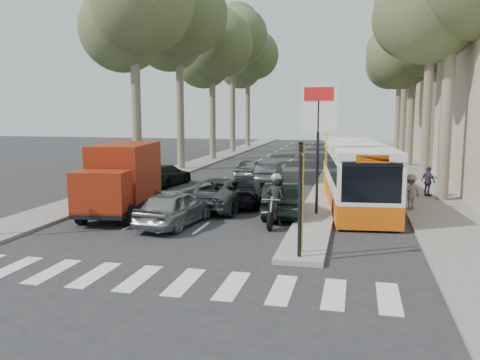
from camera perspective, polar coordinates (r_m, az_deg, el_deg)
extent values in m
plane|color=#28282B|center=(17.53, -3.49, -7.02)|extent=(120.00, 120.00, 0.00)
cube|color=gray|center=(41.64, 18.10, 1.39)|extent=(3.20, 70.00, 0.12)
cube|color=gray|center=(46.27, -3.18, 2.38)|extent=(2.40, 64.00, 0.12)
cube|color=gray|center=(27.64, 9.54, -1.43)|extent=(1.50, 26.00, 0.16)
cylinder|color=yellow|center=(15.56, 6.95, -2.38)|extent=(0.10, 0.10, 3.50)
cylinder|color=yellow|center=(21.47, 8.65, 0.43)|extent=(0.10, 0.10, 3.50)
cylinder|color=yellow|center=(27.42, 9.62, 2.02)|extent=(0.10, 0.10, 3.50)
cylinder|color=black|center=(21.38, 8.70, 2.69)|extent=(0.12, 0.12, 5.20)
cube|color=white|center=(21.29, 8.81, 8.05)|extent=(1.50, 0.10, 2.00)
cube|color=red|center=(21.24, 8.83, 9.54)|extent=(1.20, 0.02, 0.55)
cylinder|color=black|center=(15.10, 6.74, -3.27)|extent=(0.12, 0.12, 3.20)
imported|color=black|center=(14.89, 6.84, 2.41)|extent=(0.16, 0.41, 1.00)
cylinder|color=#6B604C|center=(31.01, -11.55, 7.18)|extent=(0.56, 0.56, 8.40)
sphere|color=#404F2C|center=(32.33, -13.03, 16.23)|extent=(5.20, 5.20, 5.20)
sphere|color=#404F2C|center=(30.51, -10.92, 19.10)|extent=(5.80, 5.80, 5.80)
cylinder|color=#6B604C|center=(38.47, -6.72, 7.81)|extent=(0.56, 0.56, 8.96)
sphere|color=#404F2C|center=(39.75, -7.96, 15.66)|extent=(5.20, 5.20, 5.20)
sphere|color=#404F2C|center=(38.01, -5.98, 18.01)|extent=(5.80, 5.80, 5.80)
sphere|color=#404F2C|center=(40.24, -6.07, 19.29)|extent=(4.80, 4.80, 4.80)
cylinder|color=#6B604C|center=(46.03, -3.10, 7.34)|extent=(0.56, 0.56, 8.12)
sphere|color=#404F2C|center=(47.10, -4.14, 13.35)|extent=(5.20, 5.20, 5.20)
sphere|color=#404F2C|center=(45.37, -2.32, 15.05)|extent=(5.80, 5.80, 5.80)
sphere|color=#404F2C|center=(47.52, -2.55, 16.13)|extent=(4.80, 4.80, 4.80)
cylinder|color=#6B604C|center=(53.79, -0.83, 8.18)|extent=(0.56, 0.56, 9.52)
sphere|color=#404F2C|center=(54.94, -1.73, 14.21)|extent=(5.20, 5.20, 5.20)
sphere|color=#404F2C|center=(53.31, -0.08, 15.88)|extent=(5.80, 5.80, 5.80)
sphere|color=#404F2C|center=(55.50, -0.35, 16.99)|extent=(4.80, 4.80, 4.80)
cylinder|color=#6B604C|center=(61.61, 0.87, 7.76)|extent=(0.56, 0.56, 8.68)
sphere|color=#404F2C|center=(62.62, 0.08, 12.59)|extent=(5.20, 5.20, 5.20)
sphere|color=#404F2C|center=(60.97, 1.57, 13.88)|extent=(5.80, 5.80, 5.80)
sphere|color=#404F2C|center=(63.10, 1.29, 14.81)|extent=(4.80, 4.80, 4.80)
cylinder|color=#6B604C|center=(26.56, 22.17, 6.66)|extent=(0.56, 0.56, 8.40)
sphere|color=#404F2C|center=(27.44, 20.38, 17.48)|extent=(5.20, 5.20, 5.20)
cylinder|color=#6B604C|center=(34.50, 20.28, 7.61)|extent=(0.56, 0.56, 9.24)
sphere|color=#404F2C|center=(35.45, 18.93, 16.78)|extent=(5.20, 5.20, 5.20)
cylinder|color=#6B604C|center=(42.43, 18.61, 6.71)|extent=(0.56, 0.56, 7.84)
sphere|color=#404F2C|center=(43.14, 17.47, 13.10)|extent=(5.20, 5.20, 5.20)
sphere|color=#404F2C|center=(42.06, 20.35, 14.66)|extent=(5.80, 5.80, 5.80)
sphere|color=#404F2C|center=(44.01, 19.16, 15.86)|extent=(4.80, 4.80, 4.80)
cylinder|color=#6B604C|center=(50.41, 17.88, 7.50)|extent=(0.56, 0.56, 8.96)
sphere|color=#404F2C|center=(51.22, 16.95, 13.64)|extent=(5.20, 5.20, 5.20)
sphere|color=#404F2C|center=(50.14, 19.36, 15.15)|extent=(5.80, 5.80, 5.80)
sphere|color=#404F2C|center=(52.13, 18.40, 16.32)|extent=(4.80, 4.80, 4.80)
cylinder|color=#6B604C|center=(58.39, 17.32, 7.26)|extent=(0.56, 0.56, 8.40)
sphere|color=#404F2C|center=(59.12, 16.49, 12.24)|extent=(5.20, 5.20, 5.20)
sphere|color=#404F2C|center=(57.98, 18.55, 13.45)|extent=(5.80, 5.80, 5.80)
sphere|color=#404F2C|center=(59.93, 17.74, 14.44)|extent=(4.80, 4.80, 4.80)
imported|color=#A0A2A8|center=(19.99, -7.36, -3.10)|extent=(2.24, 4.39, 1.43)
imported|color=black|center=(21.78, 4.79, -2.17)|extent=(1.93, 4.45, 1.42)
imported|color=#464A4D|center=(23.32, -1.93, -1.47)|extent=(2.90, 5.35, 1.42)
imported|color=black|center=(24.10, 0.61, -1.39)|extent=(1.99, 4.36, 1.24)
imported|color=#9EA0A6|center=(33.55, 1.23, 1.31)|extent=(1.77, 3.93, 1.31)
imported|color=#515459|center=(31.92, 3.27, 0.89)|extent=(1.42, 3.78, 1.23)
imported|color=black|center=(30.62, -8.45, 0.56)|extent=(2.31, 4.60, 1.28)
cube|color=black|center=(22.44, -13.27, -2.55)|extent=(2.77, 5.89, 0.24)
cylinder|color=black|center=(21.07, -17.38, -3.64)|extent=(0.39, 0.88, 0.85)
cylinder|color=black|center=(20.40, -12.48, -3.84)|extent=(0.39, 0.88, 0.85)
cylinder|color=black|center=(24.35, -14.06, -1.99)|extent=(0.39, 0.88, 0.85)
cylinder|color=black|center=(23.77, -9.77, -2.10)|extent=(0.39, 0.88, 0.85)
cube|color=maroon|center=(20.29, -15.34, -1.28)|extent=(2.23, 1.57, 1.61)
cube|color=black|center=(19.70, -16.01, -1.02)|extent=(1.89, 0.31, 0.85)
cube|color=maroon|center=(22.95, -12.76, 1.04)|extent=(2.65, 4.21, 2.36)
cube|color=#DF5A0C|center=(24.78, 12.75, -1.51)|extent=(3.65, 11.52, 0.89)
cube|color=white|center=(24.62, 12.83, 1.21)|extent=(3.65, 11.52, 1.48)
cube|color=black|center=(24.59, 12.85, 1.89)|extent=(3.62, 11.07, 0.84)
cube|color=white|center=(24.52, 12.91, 3.72)|extent=(3.65, 11.52, 0.30)
cube|color=black|center=(19.05, 14.56, -0.32)|extent=(2.16, 0.29, 1.48)
cube|color=#DF5A0C|center=(18.95, 14.65, 2.27)|extent=(1.18, 0.18, 0.31)
cylinder|color=black|center=(21.15, 10.72, -3.32)|extent=(0.37, 0.97, 0.94)
cylinder|color=black|center=(21.42, 16.67, -3.38)|extent=(0.37, 0.97, 0.94)
cylinder|color=black|center=(28.05, 9.79, -0.54)|extent=(0.37, 0.97, 0.94)
cylinder|color=black|center=(28.26, 14.29, -0.61)|extent=(0.37, 0.97, 0.94)
cylinder|color=black|center=(19.09, 3.40, -4.65)|extent=(0.15, 0.73, 0.73)
cylinder|color=black|center=(20.73, 4.41, -3.66)|extent=(0.15, 0.73, 0.73)
cylinder|color=silver|center=(19.08, 3.46, -3.34)|extent=(0.09, 0.46, 0.91)
cube|color=black|center=(19.93, 3.96, -3.69)|extent=(0.29, 0.86, 0.34)
cube|color=black|center=(19.66, 3.84, -2.94)|extent=(0.36, 0.53, 0.25)
cube|color=black|center=(20.22, 4.17, -2.84)|extent=(0.35, 0.75, 0.14)
cylinder|color=silver|center=(19.08, 3.52, -2.23)|extent=(0.71, 0.08, 0.05)
imported|color=black|center=(19.84, 3.98, -2.27)|extent=(0.72, 0.49, 1.91)
imported|color=black|center=(20.29, 4.24, -2.22)|extent=(0.89, 0.52, 1.79)
sphere|color=#B2B2B7|center=(19.65, 3.97, 0.28)|extent=(0.32, 0.32, 0.32)
sphere|color=#B2B2B7|center=(20.12, 4.24, 0.26)|extent=(0.32, 0.32, 0.32)
imported|color=#3E334D|center=(27.60, 20.37, -0.14)|extent=(0.89, 0.98, 1.52)
imported|color=#715F54|center=(23.61, 18.59, -1.28)|extent=(1.09, 0.97, 1.58)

